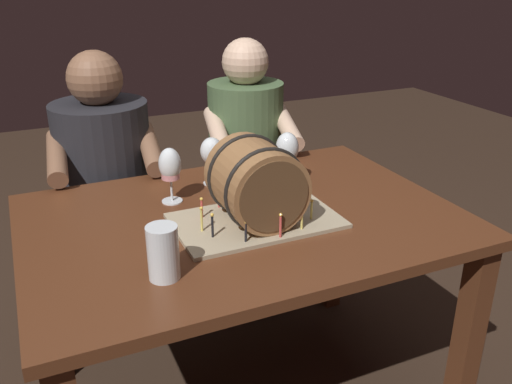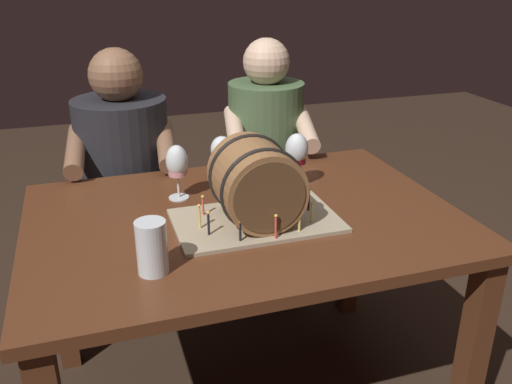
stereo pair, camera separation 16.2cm
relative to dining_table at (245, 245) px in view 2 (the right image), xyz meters
The scene contains 8 objects.
dining_table is the anchor object (origin of this frame).
barrel_cake 0.24m from the dining_table, 73.83° to the right, with size 0.49×0.30×0.26m.
wine_glass_red 0.38m from the dining_table, 35.33° to the left, with size 0.08×0.08×0.19m.
wine_glass_empty 0.37m from the dining_table, 88.94° to the left, with size 0.08×0.08×0.17m.
wine_glass_rose 0.35m from the dining_table, 131.57° to the left, with size 0.07×0.07×0.18m.
beer_pint 0.44m from the dining_table, 141.49° to the right, with size 0.08×0.08×0.14m.
person_seated_left 0.75m from the dining_table, 114.03° to the left, with size 0.43×0.51×1.18m.
person_seated_right 0.76m from the dining_table, 66.03° to the left, with size 0.42×0.51×1.19m.
Camera 2 is at (-0.44, -1.48, 1.48)m, focal length 38.42 mm.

